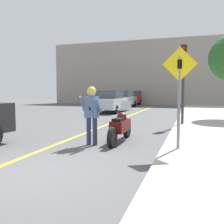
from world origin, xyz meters
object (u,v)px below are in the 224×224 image
object	(u,v)px
traffic_light	(183,69)
parked_car_grey	(123,99)
parked_car_red	(135,97)
person_biker	(92,109)
parked_car_silver	(110,101)
motorcycle	(121,127)
crossing_sign	(179,88)

from	to	relation	value
traffic_light	parked_car_grey	distance (m)	13.48
parked_car_red	traffic_light	bearing A→B (deg)	-70.67
person_biker	parked_car_red	bearing A→B (deg)	99.38
traffic_light	parked_car_silver	bearing A→B (deg)	132.58
motorcycle	crossing_sign	xyz separation A→B (m)	(1.85, -0.82, 1.23)
crossing_sign	parked_car_red	size ratio (longest dim) A/B	0.64
motorcycle	parked_car_grey	bearing A→B (deg)	104.97
parked_car_silver	parked_car_grey	distance (m)	5.81
person_biker	parked_car_silver	xyz separation A→B (m)	(-3.13, 11.30, -0.25)
motorcycle	crossing_sign	world-z (taller)	crossing_sign
crossing_sign	person_biker	bearing A→B (deg)	178.05
parked_car_grey	crossing_sign	bearing A→B (deg)	-70.08
parked_car_grey	parked_car_red	world-z (taller)	same
parked_car_grey	parked_car_red	size ratio (longest dim) A/B	1.00
motorcycle	parked_car_red	bearing A→B (deg)	101.42
motorcycle	person_biker	size ratio (longest dim) A/B	1.30
person_biker	traffic_light	bearing A→B (deg)	64.71
parked_car_red	motorcycle	bearing A→B (deg)	-78.58
crossing_sign	traffic_light	size ratio (longest dim) A/B	0.74
parked_car_grey	parked_car_silver	bearing A→B (deg)	-84.68
parked_car_grey	person_biker	bearing A→B (deg)	-77.89
motorcycle	crossing_sign	size ratio (longest dim) A/B	0.86
motorcycle	parked_car_red	distance (m)	22.83
person_biker	parked_car_grey	bearing A→B (deg)	102.11
parked_car_grey	parked_car_red	distance (m)	6.02
crossing_sign	parked_car_red	bearing A→B (deg)	105.36
parked_car_silver	crossing_sign	bearing A→B (deg)	-63.46
traffic_light	person_biker	bearing A→B (deg)	-115.29
person_biker	crossing_sign	world-z (taller)	crossing_sign
traffic_light	parked_car_red	size ratio (longest dim) A/B	0.87
person_biker	parked_car_grey	xyz separation A→B (m)	(-3.67, 17.09, -0.25)
parked_car_silver	traffic_light	bearing A→B (deg)	-47.42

